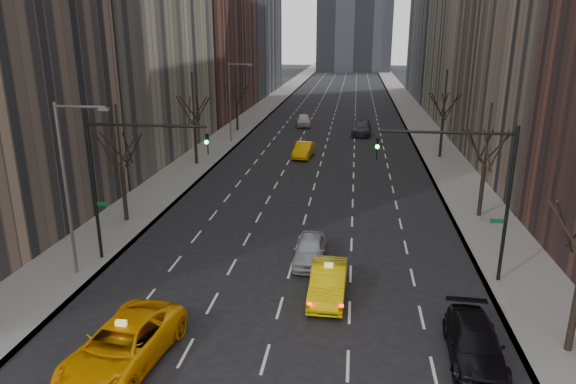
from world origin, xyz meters
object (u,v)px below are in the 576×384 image
(taxi_sedan, at_px, (328,282))
(parked_suv_black, at_px, (474,343))
(silver_sedan_ahead, at_px, (310,250))
(taxi_suv, at_px, (123,345))

(taxi_sedan, distance_m, parked_suv_black, 7.33)
(taxi_sedan, xyz_separation_m, parked_suv_black, (5.94, -4.30, -0.06))
(silver_sedan_ahead, distance_m, parked_suv_black, 10.86)
(silver_sedan_ahead, height_order, parked_suv_black, silver_sedan_ahead)
(taxi_sedan, xyz_separation_m, silver_sedan_ahead, (-1.23, 3.86, -0.05))
(taxi_sedan, height_order, parked_suv_black, taxi_sedan)
(taxi_suv, height_order, silver_sedan_ahead, taxi_suv)
(taxi_suv, distance_m, parked_suv_black, 13.65)
(parked_suv_black, bearing_deg, taxi_sedan, 146.62)
(parked_suv_black, bearing_deg, taxi_suv, -168.55)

